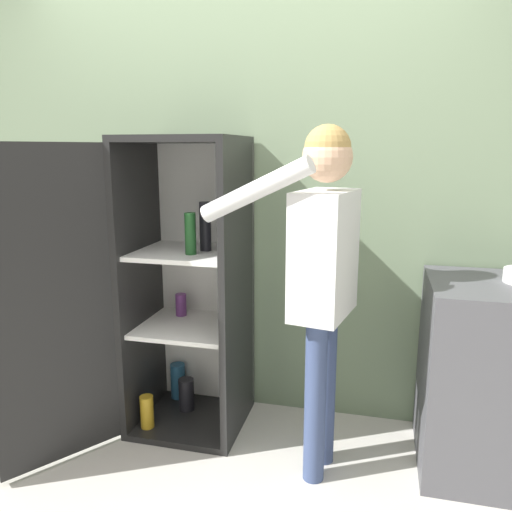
# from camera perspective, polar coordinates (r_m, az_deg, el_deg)

# --- Properties ---
(ground_plane) EXTENTS (12.00, 12.00, 0.00)m
(ground_plane) POSITION_cam_1_polar(r_m,az_deg,el_deg) (2.48, -7.56, -26.27)
(ground_plane) COLOR beige
(wall_back) EXTENTS (7.00, 0.06, 2.55)m
(wall_back) POSITION_cam_1_polar(r_m,az_deg,el_deg) (2.89, -1.10, 6.92)
(wall_back) COLOR gray
(wall_back) RESTS_ON ground_plane
(refrigerator) EXTENTS (0.97, 1.05, 1.60)m
(refrigerator) POSITION_cam_1_polar(r_m,az_deg,el_deg) (2.73, -10.58, -4.05)
(refrigerator) COLOR black
(refrigerator) RESTS_ON ground_plane
(person) EXTENTS (0.68, 0.51, 1.64)m
(person) POSITION_cam_1_polar(r_m,az_deg,el_deg) (2.25, 7.61, -0.20)
(person) COLOR #384770
(person) RESTS_ON ground_plane
(counter) EXTENTS (0.65, 0.63, 0.93)m
(counter) POSITION_cam_1_polar(r_m,az_deg,el_deg) (2.70, 25.51, -12.48)
(counter) COLOR #4C4C51
(counter) RESTS_ON ground_plane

